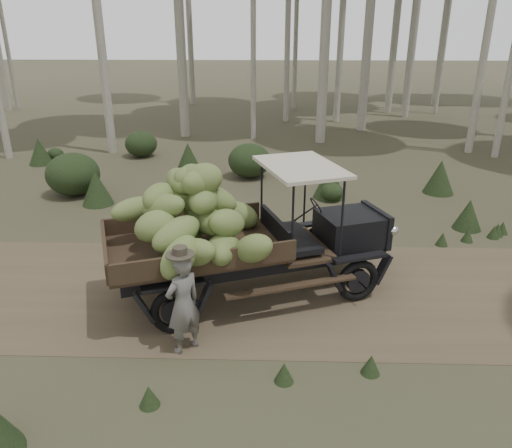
% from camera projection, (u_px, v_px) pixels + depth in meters
% --- Properties ---
extents(ground, '(120.00, 120.00, 0.00)m').
position_uv_depth(ground, '(308.00, 292.00, 9.02)').
color(ground, '#473D2B').
rests_on(ground, ground).
extents(dirt_track, '(70.00, 4.00, 0.01)m').
position_uv_depth(dirt_track, '(308.00, 292.00, 9.02)').
color(dirt_track, brown).
rests_on(dirt_track, ground).
extents(banana_truck, '(5.23, 3.42, 2.59)m').
position_uv_depth(banana_truck, '(226.00, 224.00, 8.20)').
color(banana_truck, black).
rests_on(banana_truck, ground).
extents(farmer, '(0.66, 0.66, 1.68)m').
position_uv_depth(farmer, '(183.00, 303.00, 7.14)').
color(farmer, '#5C5854').
rests_on(farmer, ground).
extents(undergrowth, '(21.98, 21.06, 1.31)m').
position_uv_depth(undergrowth, '(349.00, 263.00, 8.98)').
color(undergrowth, '#233319').
rests_on(undergrowth, ground).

